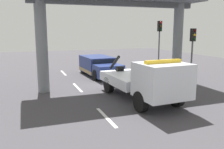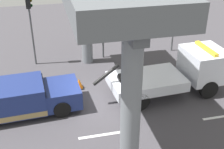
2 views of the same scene
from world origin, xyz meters
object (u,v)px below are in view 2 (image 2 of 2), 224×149
towed_van_green (20,98)px  traffic_cone_orange (79,84)px  tow_truck_white (180,72)px  traffic_light_far (103,16)px  traffic_light_near (30,14)px  traffic_light_mid (176,9)px

towed_van_green → traffic_cone_orange: towed_van_green is taller
tow_truck_white → traffic_light_far: size_ratio=1.86×
traffic_light_near → traffic_light_far: size_ratio=1.17×
traffic_light_far → traffic_cone_orange: size_ratio=6.65×
traffic_cone_orange → tow_truck_white: bearing=-16.5°
traffic_light_near → traffic_cone_orange: bearing=-58.1°
traffic_light_far → traffic_cone_orange: traffic_light_far is taller
towed_van_green → traffic_cone_orange: 3.51m
traffic_light_near → traffic_cone_orange: size_ratio=7.78×
towed_van_green → tow_truck_white: bearing=0.3°
tow_truck_white → traffic_light_far: 6.36m
tow_truck_white → traffic_cone_orange: bearing=163.5°
traffic_light_near → traffic_light_mid: (9.50, 0.00, -0.30)m
traffic_light_near → traffic_light_far: bearing=-0.0°
towed_van_green → traffic_light_mid: traffic_light_mid is taller
tow_truck_white → traffic_light_far: (-3.11, 5.30, 1.68)m
towed_van_green → traffic_light_mid: bearing=27.5°
traffic_light_far → traffic_cone_orange: 5.04m
traffic_light_far → traffic_light_mid: (5.00, 0.00, 0.17)m
traffic_light_mid → towed_van_green: bearing=-152.5°
tow_truck_white → traffic_light_far: bearing=120.4°
traffic_light_near → traffic_light_far: (4.50, -0.00, -0.47)m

